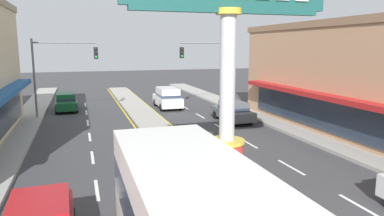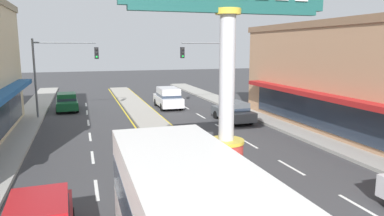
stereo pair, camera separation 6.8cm
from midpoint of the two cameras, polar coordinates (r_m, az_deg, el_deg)
median_strip at (r=23.82m, az=-5.23°, el=-3.65°), size 2.25×52.00×0.14m
sidewalk_left at (r=21.76m, az=-27.59°, el=-6.00°), size 2.27×60.00×0.18m
sidewalk_right at (r=25.39m, az=15.76°, el=-3.09°), size 2.27×60.00×0.18m
lane_markings at (r=22.55m, az=-4.49°, el=-4.58°), size 8.99×52.00×0.01m
district_sign at (r=12.33m, az=5.78°, el=4.10°), size 7.26×1.30×8.25m
traffic_light_left_side at (r=29.50m, az=-20.50°, el=6.57°), size 4.86×0.46×6.20m
traffic_light_right_side at (r=31.41m, az=3.52°, el=7.33°), size 4.86×0.46×6.20m
sedan_far_right_lane at (r=27.03m, az=6.71°, el=-0.51°), size 1.97×4.37×1.53m
sedan_near_left_lane at (r=33.40m, az=-19.36°, el=0.97°), size 1.99×4.38×1.53m
suv_kerb_right at (r=32.73m, az=-3.79°, el=1.69°), size 2.02×4.63×1.90m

